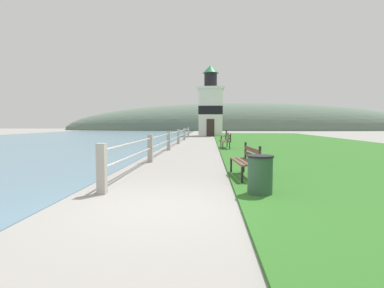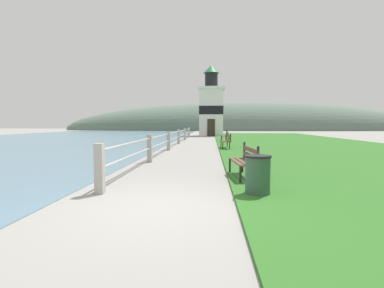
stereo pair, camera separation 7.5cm
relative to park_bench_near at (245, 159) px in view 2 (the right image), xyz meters
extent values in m
plane|color=gray|center=(-1.89, -2.86, -0.54)|extent=(160.00, 160.00, 0.00)
cube|color=#2D6623|center=(5.56, 12.91, -0.51)|extent=(12.00, 47.31, 0.06)
cube|color=slate|center=(-15.84, 12.91, -0.53)|extent=(24.00, 75.70, 0.01)
cube|color=#A8A399|center=(-3.24, -1.86, 0.00)|extent=(0.18, 0.18, 1.07)
cube|color=#A8A399|center=(-3.24, 3.30, 0.00)|extent=(0.18, 0.18, 1.07)
cube|color=#A8A399|center=(-3.24, 8.47, 0.00)|extent=(0.18, 0.18, 1.07)
cube|color=#A8A399|center=(-3.24, 13.63, 0.00)|extent=(0.18, 0.18, 1.07)
cube|color=#A8A399|center=(-3.24, 18.79, 0.00)|extent=(0.18, 0.18, 1.07)
cube|color=#A8A399|center=(-3.24, 23.95, 0.00)|extent=(0.18, 0.18, 1.07)
cylinder|color=#B2B2B7|center=(-3.24, 11.05, 0.37)|extent=(0.06, 25.81, 0.06)
cylinder|color=#B2B2B7|center=(-3.24, 11.05, 0.00)|extent=(0.06, 25.81, 0.06)
cube|color=brown|center=(-0.24, -0.02, -0.07)|extent=(0.27, 1.65, 0.04)
cube|color=brown|center=(-0.09, -0.01, -0.07)|extent=(0.27, 1.65, 0.04)
cube|color=brown|center=(0.06, 0.01, -0.07)|extent=(0.27, 1.65, 0.04)
cube|color=brown|center=(0.14, 0.01, 0.25)|extent=(0.21, 1.65, 0.11)
cube|color=brown|center=(0.14, 0.01, 0.09)|extent=(0.21, 1.65, 0.11)
cube|color=black|center=(-0.20, -0.82, -0.31)|extent=(0.05, 0.05, 0.45)
cube|color=black|center=(-0.35, 0.77, -0.31)|extent=(0.05, 0.05, 0.45)
cube|color=black|center=(0.17, -0.79, -0.31)|extent=(0.05, 0.05, 0.45)
cube|color=black|center=(0.02, 0.81, -0.31)|extent=(0.05, 0.05, 0.45)
cube|color=black|center=(0.22, -0.78, 0.16)|extent=(0.05, 0.05, 0.49)
cube|color=black|center=(0.07, 0.81, 0.16)|extent=(0.05, 0.05, 0.49)
cube|color=brown|center=(-0.23, 9.31, -0.07)|extent=(0.16, 1.71, 0.04)
cube|color=brown|center=(-0.08, 9.31, -0.07)|extent=(0.16, 1.71, 0.04)
cube|color=brown|center=(0.06, 9.32, -0.07)|extent=(0.16, 1.71, 0.04)
cube|color=brown|center=(0.15, 9.32, 0.25)|extent=(0.10, 1.71, 0.11)
cube|color=brown|center=(0.15, 9.32, 0.09)|extent=(0.10, 1.71, 0.11)
cube|color=black|center=(-0.25, 8.48, -0.31)|extent=(0.05, 0.05, 0.45)
cube|color=black|center=(-0.29, 10.14, -0.31)|extent=(0.05, 0.05, 0.45)
cube|color=black|center=(0.12, 8.49, -0.31)|extent=(0.05, 0.05, 0.45)
cube|color=black|center=(0.08, 10.15, -0.31)|extent=(0.05, 0.05, 0.45)
cube|color=black|center=(0.17, 8.49, 0.16)|extent=(0.05, 0.05, 0.49)
cube|color=black|center=(0.13, 10.15, 0.16)|extent=(0.05, 0.05, 0.49)
cube|color=brown|center=(0.03, 16.92, -0.07)|extent=(0.14, 1.90, 0.04)
cube|color=brown|center=(0.18, 16.92, -0.07)|extent=(0.14, 1.90, 0.04)
cube|color=brown|center=(0.32, 16.91, -0.07)|extent=(0.14, 1.90, 0.04)
cube|color=brown|center=(0.41, 16.91, 0.25)|extent=(0.09, 1.90, 0.11)
cube|color=brown|center=(0.41, 16.91, 0.09)|extent=(0.09, 1.90, 0.11)
cube|color=black|center=(-0.02, 16.00, -0.31)|extent=(0.05, 0.05, 0.45)
cube|color=black|center=(0.00, 17.84, -0.31)|extent=(0.05, 0.05, 0.45)
cube|color=black|center=(0.35, 15.99, -0.31)|extent=(0.05, 0.05, 0.45)
cube|color=black|center=(0.37, 17.84, -0.31)|extent=(0.05, 0.05, 0.45)
cube|color=black|center=(0.39, 15.99, 0.16)|extent=(0.05, 0.05, 0.49)
cube|color=black|center=(0.42, 17.84, 0.16)|extent=(0.05, 0.05, 0.49)
cube|color=white|center=(-0.87, 28.17, 2.22)|extent=(2.78, 2.78, 5.52)
cube|color=black|center=(-0.87, 28.17, 2.50)|extent=(2.82, 2.82, 0.99)
cube|color=white|center=(-0.87, 28.17, 5.11)|extent=(3.19, 3.19, 0.25)
cylinder|color=black|center=(-0.87, 28.17, 6.08)|extent=(1.53, 1.53, 1.69)
cone|color=#23703D|center=(-0.87, 28.17, 7.39)|extent=(1.91, 1.91, 0.93)
cube|color=#332823|center=(-0.87, 26.76, 0.46)|extent=(0.90, 0.06, 2.00)
cylinder|color=#2D5138|center=(0.04, -1.89, -0.14)|extent=(0.50, 0.50, 0.80)
cylinder|color=black|center=(0.04, -1.89, 0.28)|extent=(0.54, 0.54, 0.04)
ellipsoid|color=#566B5B|center=(6.11, 58.68, -0.54)|extent=(80.00, 16.00, 12.00)
camera|label=1|loc=(-0.98, -7.96, 0.95)|focal=28.00mm
camera|label=2|loc=(-0.91, -7.96, 0.95)|focal=28.00mm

